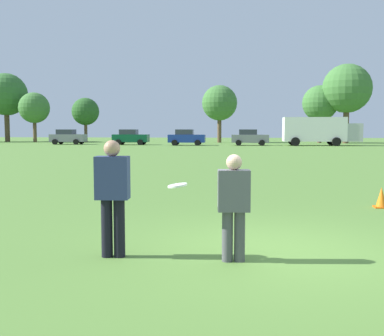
% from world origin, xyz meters
% --- Properties ---
extents(ground_plane, '(192.36, 192.36, 0.00)m').
position_xyz_m(ground_plane, '(0.00, 0.00, 0.00)').
color(ground_plane, '#517A33').
extents(player_thrower, '(0.48, 0.31, 1.66)m').
position_xyz_m(player_thrower, '(-2.29, -0.61, 0.94)').
color(player_thrower, black).
rests_on(player_thrower, ground).
extents(player_defender, '(0.46, 0.30, 1.48)m').
position_xyz_m(player_defender, '(-0.59, -0.61, 0.83)').
color(player_defender, '#4C4C51').
rests_on(player_defender, ground).
extents(frisbee, '(0.27, 0.27, 0.08)m').
position_xyz_m(frisbee, '(-1.36, -0.66, 1.05)').
color(frisbee, white).
extents(traffic_cone, '(0.32, 0.32, 0.48)m').
position_xyz_m(traffic_cone, '(2.65, 4.22, 0.23)').
color(traffic_cone, '#D8590C').
rests_on(traffic_cone, ground).
extents(parked_car_near_left, '(4.27, 2.35, 1.82)m').
position_xyz_m(parked_car_near_left, '(-22.64, 47.28, 0.92)').
color(parked_car_near_left, slate).
rests_on(parked_car_near_left, ground).
extents(parked_car_mid_left, '(4.27, 2.35, 1.82)m').
position_xyz_m(parked_car_mid_left, '(-14.63, 46.69, 0.92)').
color(parked_car_mid_left, '#0C4C2D').
rests_on(parked_car_mid_left, ground).
extents(parked_car_center, '(4.27, 2.35, 1.82)m').
position_xyz_m(parked_car_center, '(-7.79, 45.73, 0.92)').
color(parked_car_center, navy).
rests_on(parked_car_center, ground).
extents(parked_car_mid_right, '(4.27, 2.35, 1.82)m').
position_xyz_m(parked_car_mid_right, '(-0.60, 46.36, 0.92)').
color(parked_car_mid_right, slate).
rests_on(parked_car_mid_right, ground).
extents(box_truck, '(8.59, 3.23, 3.18)m').
position_xyz_m(box_truck, '(7.22, 46.68, 1.75)').
color(box_truck, white).
rests_on(box_truck, ground).
extents(tree_west_maple, '(6.21, 6.21, 10.09)m').
position_xyz_m(tree_west_maple, '(-36.40, 57.97, 6.94)').
color(tree_west_maple, brown).
rests_on(tree_west_maple, ground).
extents(tree_center_elm, '(4.35, 4.35, 7.06)m').
position_xyz_m(tree_center_elm, '(-31.06, 55.88, 4.86)').
color(tree_center_elm, brown).
rests_on(tree_center_elm, ground).
extents(tree_east_birch, '(3.89, 3.89, 6.32)m').
position_xyz_m(tree_east_birch, '(-23.92, 56.99, 4.35)').
color(tree_east_birch, brown).
rests_on(tree_east_birch, ground).
extents(tree_east_oak, '(4.87, 4.87, 7.92)m').
position_xyz_m(tree_east_oak, '(-4.82, 57.53, 5.45)').
color(tree_east_oak, brown).
rests_on(tree_east_oak, ground).
extents(tree_far_east_pine, '(4.76, 4.76, 7.74)m').
position_xyz_m(tree_far_east_pine, '(8.72, 57.42, 5.32)').
color(tree_far_east_pine, brown).
rests_on(tree_far_east_pine, ground).
extents(tree_far_west_pine, '(6.35, 6.35, 10.32)m').
position_xyz_m(tree_far_west_pine, '(11.88, 56.06, 7.10)').
color(tree_far_west_pine, brown).
rests_on(tree_far_west_pine, ground).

